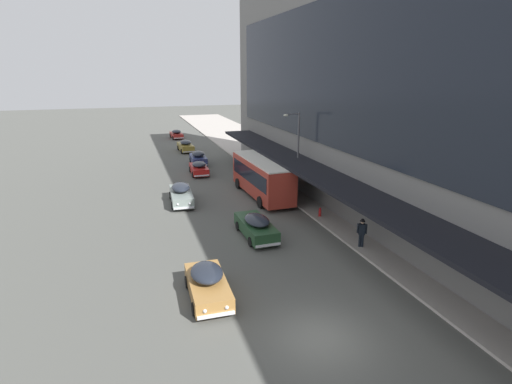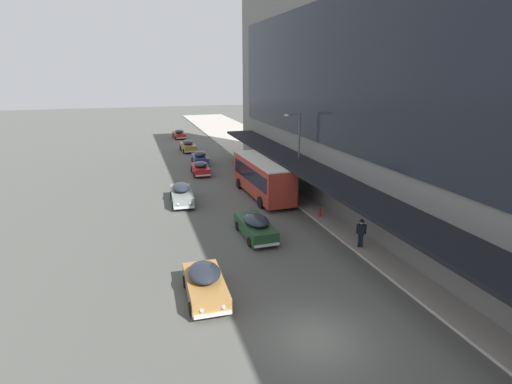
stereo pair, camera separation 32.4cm
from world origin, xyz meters
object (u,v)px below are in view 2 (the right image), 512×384
(sedan_far_back, at_px, (179,134))
(sedan_second_mid, at_px, (205,283))
(sedan_trailing_mid, at_px, (188,146))
(sedan_oncoming_front, at_px, (200,158))
(sedan_second_near, at_px, (255,226))
(street_lamp, at_px, (297,149))
(transit_bus_kerbside_front, at_px, (263,176))
(sedan_trailing_near, at_px, (200,168))
(pedestrian_at_kerb, at_px, (361,232))
(fire_hydrant, at_px, (320,212))
(sedan_lead_near, at_px, (182,194))

(sedan_far_back, xyz_separation_m, sedan_second_mid, (-4.82, -50.23, 0.06))
(sedan_far_back, bearing_deg, sedan_trailing_mid, -91.12)
(sedan_oncoming_front, xyz_separation_m, sedan_far_back, (-0.02, 20.54, -0.08))
(sedan_second_near, xyz_separation_m, street_lamp, (6.06, 7.32, 3.63))
(street_lamp, bearing_deg, sedan_second_mid, -127.75)
(transit_bus_kerbside_front, distance_m, sedan_far_back, 35.33)
(sedan_trailing_near, bearing_deg, transit_bus_kerbside_front, -67.85)
(sedan_second_mid, height_order, pedestrian_at_kerb, pedestrian_at_kerb)
(sedan_oncoming_front, bearing_deg, sedan_trailing_mid, 91.64)
(sedan_trailing_mid, distance_m, pedestrian_at_kerb, 36.29)
(sedan_trailing_mid, relative_size, pedestrian_at_kerb, 2.59)
(sedan_second_mid, relative_size, street_lamp, 0.61)
(sedan_second_mid, height_order, fire_hydrant, sedan_second_mid)
(sedan_trailing_mid, relative_size, street_lamp, 0.65)
(transit_bus_kerbside_front, bearing_deg, sedan_trailing_mid, 98.28)
(sedan_oncoming_front, relative_size, sedan_second_near, 0.90)
(sedan_lead_near, height_order, sedan_trailing_mid, sedan_lead_near)
(sedan_second_mid, bearing_deg, sedan_far_back, 84.52)
(sedan_trailing_mid, distance_m, fire_hydrant, 30.54)
(sedan_lead_near, xyz_separation_m, sedan_far_back, (4.00, 34.79, -0.08))
(sedan_second_near, height_order, sedan_trailing_near, sedan_second_near)
(sedan_lead_near, distance_m, sedan_oncoming_front, 14.81)
(sedan_trailing_mid, bearing_deg, sedan_second_near, -89.88)
(sedan_oncoming_front, relative_size, fire_hydrant, 6.34)
(sedan_far_back, bearing_deg, sedan_second_near, -90.21)
(sedan_trailing_near, height_order, fire_hydrant, sedan_trailing_near)
(pedestrian_at_kerb, bearing_deg, sedan_trailing_near, 105.99)
(transit_bus_kerbside_front, xyz_separation_m, sedan_second_near, (-3.33, -8.54, -1.17))
(pedestrian_at_kerb, bearing_deg, fire_hydrant, 89.36)
(sedan_far_back, height_order, pedestrian_at_kerb, pedestrian_at_kerb)
(sedan_far_back, bearing_deg, sedan_trailing_near, -91.78)
(sedan_lead_near, bearing_deg, sedan_trailing_near, 71.05)
(fire_hydrant, bearing_deg, pedestrian_at_kerb, -90.64)
(sedan_trailing_mid, distance_m, sedan_second_mid, 38.69)
(sedan_second_near, height_order, fire_hydrant, sedan_second_near)
(sedan_second_near, bearing_deg, sedan_second_mid, -125.51)
(fire_hydrant, bearing_deg, sedan_far_back, 97.68)
(sedan_trailing_mid, xyz_separation_m, street_lamp, (6.13, -24.58, 3.61))
(sedan_lead_near, xyz_separation_m, sedan_second_mid, (-0.82, -15.45, -0.03))
(fire_hydrant, bearing_deg, sedan_trailing_mid, 101.08)
(sedan_trailing_near, bearing_deg, sedan_second_mid, -99.23)
(transit_bus_kerbside_front, xyz_separation_m, sedan_far_back, (-3.17, 35.17, -1.21))
(sedan_lead_near, height_order, pedestrian_at_kerb, pedestrian_at_kerb)
(sedan_second_mid, xyz_separation_m, pedestrian_at_kerb, (10.39, 2.60, 0.39))
(sedan_oncoming_front, relative_size, pedestrian_at_kerb, 2.39)
(sedan_trailing_near, bearing_deg, fire_hydrant, -68.54)
(sedan_trailing_mid, bearing_deg, street_lamp, -76.00)
(sedan_second_near, distance_m, sedan_trailing_near, 18.28)
(transit_bus_kerbside_front, xyz_separation_m, fire_hydrant, (2.47, -6.62, -1.45))
(sedan_trailing_mid, relative_size, fire_hydrant, 6.87)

